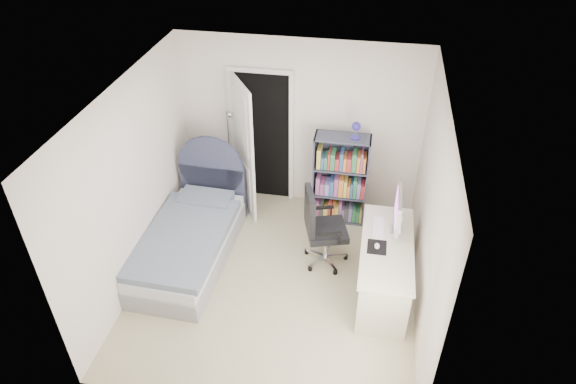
% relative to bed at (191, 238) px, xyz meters
% --- Properties ---
extents(room_shell, '(3.50, 3.70, 2.60)m').
position_rel_bed_xyz_m(room_shell, '(1.19, -0.27, 0.96)').
color(room_shell, tan).
rests_on(room_shell, ground).
extents(door, '(0.92, 0.72, 2.06)m').
position_rel_bed_xyz_m(door, '(0.52, 1.28, 0.75)').
color(door, black).
rests_on(door, ground).
extents(bed, '(1.05, 2.11, 1.28)m').
position_rel_bed_xyz_m(bed, '(0.00, 0.00, 0.00)').
color(bed, gray).
rests_on(bed, ground).
extents(nightstand, '(0.35, 0.35, 0.53)m').
position_rel_bed_xyz_m(nightstand, '(0.03, 1.18, 0.06)').
color(nightstand, tan).
rests_on(nightstand, ground).
extents(floor_lamp, '(0.21, 0.21, 1.44)m').
position_rel_bed_xyz_m(floor_lamp, '(0.18, 1.41, 0.30)').
color(floor_lamp, silver).
rests_on(floor_lamp, ground).
extents(bookcase, '(0.75, 0.32, 1.59)m').
position_rel_bed_xyz_m(bookcase, '(1.83, 1.15, 0.32)').
color(bookcase, '#3E4254').
rests_on(bookcase, ground).
extents(desk, '(0.60, 1.51, 1.23)m').
position_rel_bed_xyz_m(desk, '(2.50, -0.20, 0.11)').
color(desk, beige).
rests_on(desk, ground).
extents(office_chair, '(0.62, 0.63, 1.11)m').
position_rel_bed_xyz_m(office_chair, '(1.66, 0.17, 0.32)').
color(office_chair, silver).
rests_on(office_chair, ground).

